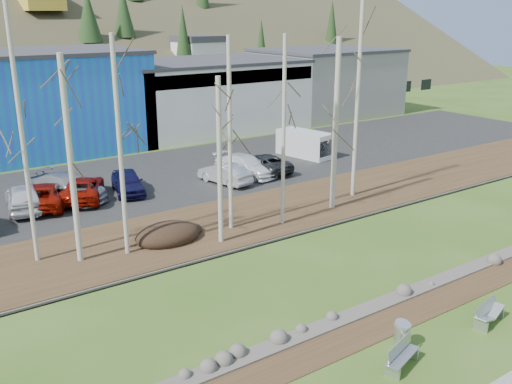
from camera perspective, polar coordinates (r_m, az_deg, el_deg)
ground at (r=22.68m, az=19.03°, el=-13.42°), size 200.00×200.00×0.00m
dirt_strip at (r=23.76m, az=14.92°, el=-11.48°), size 80.00×1.80×0.03m
near_bank_rocks at (r=24.33m, az=13.11°, el=-10.64°), size 80.00×0.80×0.50m
river at (r=26.90m, az=6.64°, el=-7.42°), size 80.00×8.00×0.90m
far_bank_rocks at (r=29.82m, az=1.44°, el=-4.72°), size 80.00×0.80×0.46m
far_bank at (r=32.25m, az=-1.92°, el=-2.82°), size 80.00×7.00×0.15m
parking_lot at (r=41.04m, az=-9.92°, el=1.42°), size 80.00×14.00×0.14m
building_blue at (r=51.48m, az=-23.08°, el=8.22°), size 20.40×12.24×8.30m
building_white at (r=57.93m, az=-5.21°, el=9.69°), size 18.36×12.24×6.80m
building_grey at (r=67.21m, az=6.92°, el=10.94°), size 14.28×12.24×7.30m
bench_intact at (r=20.27m, az=14.33°, el=-15.55°), size 1.77×0.98×0.85m
bench_damaged at (r=23.80m, az=22.20°, el=-11.19°), size 1.80×0.88×0.77m
litter_bin at (r=21.19m, az=14.38°, el=-13.83°), size 0.66×0.66×0.95m
dirt_mound at (r=29.51m, az=-8.81°, el=-4.16°), size 3.44×2.43×0.67m
birch_0 at (r=27.23m, az=-22.32°, el=4.97°), size 0.20×0.20×11.67m
birch_1 at (r=26.76m, az=-18.04°, el=2.87°), size 0.27×0.27×9.53m
birch_2 at (r=26.90m, az=-13.44°, el=4.19°), size 0.22×0.22×10.31m
birch_3 at (r=27.89m, az=-3.66°, el=2.99°), size 0.25×0.25×8.31m
birch_4 at (r=29.53m, az=-2.63°, el=5.61°), size 0.22×0.22×10.09m
birch_5 at (r=30.21m, az=2.78°, el=5.92°), size 0.20×0.20×10.13m
birch_6 at (r=33.10m, az=7.96°, el=6.59°), size 0.31×0.31×9.89m
birch_7 at (r=35.54m, az=10.10°, el=8.90°), size 0.24×0.24×11.92m
car_0 at (r=36.06m, az=-22.24°, el=-0.48°), size 2.64×4.97×1.61m
car_2 at (r=36.90m, az=-17.03°, el=0.34°), size 4.34×5.71×1.44m
car_3 at (r=37.13m, az=-18.30°, el=0.46°), size 4.29×5.98×1.61m
car_4 at (r=37.52m, az=-12.71°, el=1.00°), size 2.68×4.61×1.47m
car_5 at (r=38.72m, az=-3.13°, el=1.84°), size 2.23×4.34×1.36m
car_6 at (r=41.36m, az=0.65°, el=2.89°), size 2.61×5.04×1.36m
car_7 at (r=40.53m, az=-1.04°, el=2.66°), size 3.19×5.37×1.46m
car_8 at (r=36.35m, az=-20.25°, el=-0.24°), size 4.34×5.71×1.44m
van_white at (r=46.12m, az=5.08°, el=4.79°), size 2.72×4.88×2.02m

